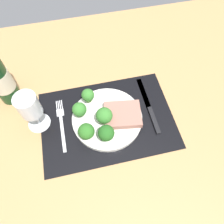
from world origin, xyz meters
TOP-DOWN VIEW (x-y plane):
  - ground_plane at (0.00, 0.00)cm, footprint 140.00×110.00cm
  - placemat at (0.00, 0.00)cm, footprint 43.85×30.73cm
  - plate at (0.00, 0.00)cm, footprint 23.06×23.06cm
  - steak at (4.95, -0.85)cm, footprint 13.05×11.02cm
  - broccoli_near_fork at (-4.76, 7.54)cm, footprint 4.25×4.25cm
  - broccoli_near_steak at (-7.39, -5.35)cm, footprint 5.01×5.01cm
  - broccoli_center at (-1.75, -7.18)cm, footprint 5.02×5.02cm
  - broccoli_back_left at (-1.13, -1.38)cm, footprint 5.20×5.20cm
  - broccoli_front_edge at (-8.30, 2.67)cm, footprint 4.60×4.60cm
  - fork at (-15.01, 1.42)cm, footprint 2.40×19.20cm
  - knife at (15.02, 0.53)cm, footprint 1.80×23.00cm
  - wine_glass at (-22.18, 3.70)cm, footprint 7.30×7.30cm

SIDE VIEW (x-z plane):
  - ground_plane at x=0.00cm, z-range -3.00..0.00cm
  - placemat at x=0.00cm, z-range 0.00..0.30cm
  - fork at x=-15.01cm, z-range 0.30..0.80cm
  - knife at x=15.02cm, z-range 0.20..1.00cm
  - plate at x=0.00cm, z-range 0.30..1.90cm
  - steak at x=4.95cm, z-range 1.90..4.16cm
  - broccoli_near_fork at x=-4.76cm, z-range 2.42..8.03cm
  - broccoli_front_edge at x=-8.30cm, z-range 2.46..8.32cm
  - broccoli_near_steak at x=-7.39cm, z-range 2.42..8.59cm
  - broccoli_center at x=-1.75cm, z-range 2.43..8.64cm
  - broccoli_back_left at x=-1.13cm, z-range 2.49..8.98cm
  - wine_glass at x=-22.18cm, z-range 2.68..17.57cm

